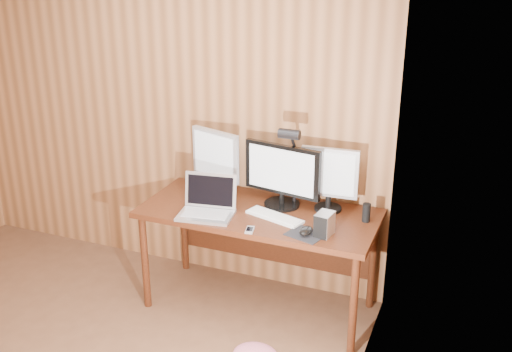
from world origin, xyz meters
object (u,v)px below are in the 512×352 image
Objects in this scene: phone at (250,230)px; desk_lamp at (292,155)px; laptop at (208,205)px; hard_drive at (324,224)px; mouse at (306,231)px; monitor_left at (216,159)px; desk at (263,223)px; monitor_right at (329,177)px; keyboard at (275,217)px; monitor_center at (282,175)px; speaker at (366,213)px.

phone is 0.58m from desk_lamp.
laptop is 0.81m from hard_drive.
mouse is at bearing 0.93° from phone.
desk is at bearing 1.77° from monitor_left.
monitor_left reaches higher than monitor_right.
desk_lamp is at bearing 61.72° from phone.
keyboard is 0.31m from mouse.
mouse is 0.35m from phone.
monitor_center is 0.54m from laptop.
desk_lamp is at bearing 3.30° from monitor_center.
mouse is at bearing -9.05° from monitor_left.
monitor_center and monitor_right have the same top height.
keyboard reaches higher than desk.
laptop is at bearing -165.27° from speaker.
desk_lamp is (-0.22, 0.35, 0.35)m from mouse.
mouse is (0.29, -0.36, -0.20)m from monitor_center.
monitor_left is at bearing 179.17° from mouse.
monitor_left is at bearing -175.84° from monitor_center.
monitor_left is 0.76× the size of desk_lamp.
keyboard is 0.25m from phone.
hard_drive is at bearing -0.93° from keyboard.
monitor_right is 0.29m from desk_lamp.
keyboard is 0.68× the size of desk_lamp.
laptop is at bearing 146.42° from phone.
desk is 3.84× the size of keyboard.
monitor_right is 4.12× the size of phone.
laptop is (0.10, -0.35, -0.19)m from monitor_left.
laptop reaches higher than hard_drive.
mouse is 0.12m from hard_drive.
monitor_left is at bearing 176.69° from monitor_right.
hard_drive is at bearing -33.20° from desk_lamp.
laptop is (-0.30, -0.23, 0.18)m from desk.
phone is (0.36, -0.14, -0.06)m from laptop.
monitor_center is 0.61m from speaker.
monitor_right is at bearing 58.70° from keyboard.
monitor_right is (0.31, 0.05, 0.01)m from monitor_center.
monitor_right reaches higher than desk.
monitor_left is 1.18× the size of laptop.
laptop reaches higher than desk.
monitor_left is 3.91× the size of mouse.
monitor_left reaches higher than hard_drive.
monitor_center is at bearing -173.92° from monitor_right.
keyboard is 0.39m from hard_drive.
desk is at bearing 28.82° from laptop.
monitor_left is at bearing 121.14° from phone.
monitor_left is at bearing -174.50° from desk_lamp.
laptop is at bearing -137.64° from desk_lamp.
laptop is 3.71× the size of phone.
laptop is at bearing -142.23° from desk.
speaker is 0.20× the size of desk_lamp.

